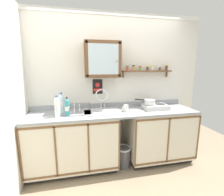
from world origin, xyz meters
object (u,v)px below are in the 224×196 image
at_px(mug, 126,108).
at_px(warning_sign, 98,87).
at_px(bottle_water_clear_1, 62,104).
at_px(trash_bin, 123,156).
at_px(hot_plate_stove, 155,107).
at_px(dish_rack, 79,111).
at_px(bottle_opaque_white_0, 57,107).
at_px(bottle_detergent_teal_2, 67,107).
at_px(wall_cabinet, 102,60).
at_px(sink, 102,113).
at_px(saucepan, 149,102).

height_order(mug, warning_sign, warning_sign).
relative_size(bottle_water_clear_1, trash_bin, 0.97).
bearing_deg(hot_plate_stove, warning_sign, 163.55).
xyz_separation_m(hot_plate_stove, dish_rack, (-1.29, -0.01, -0.01)).
height_order(bottle_opaque_white_0, dish_rack, bottle_opaque_white_0).
bearing_deg(bottle_opaque_white_0, warning_sign, 33.51).
height_order(bottle_opaque_white_0, warning_sign, warning_sign).
bearing_deg(bottle_detergent_teal_2, trash_bin, -1.67).
relative_size(hot_plate_stove, warning_sign, 1.64).
distance_m(bottle_detergent_teal_2, wall_cabinet, 0.93).
xyz_separation_m(dish_rack, warning_sign, (0.32, 0.30, 0.34)).
height_order(hot_plate_stove, bottle_opaque_white_0, bottle_opaque_white_0).
relative_size(sink, mug, 4.95).
distance_m(sink, bottle_water_clear_1, 0.65).
distance_m(sink, mug, 0.39).
bearing_deg(dish_rack, saucepan, 1.77).
xyz_separation_m(bottle_water_clear_1, warning_sign, (0.59, 0.25, 0.22)).
xyz_separation_m(saucepan, wall_cabinet, (-0.79, 0.13, 0.70)).
distance_m(saucepan, wall_cabinet, 1.06).
relative_size(wall_cabinet, warning_sign, 2.27).
relative_size(saucepan, warning_sign, 1.22).
distance_m(sink, saucepan, 0.83).
relative_size(saucepan, wall_cabinet, 0.54).
bearing_deg(sink, bottle_detergent_teal_2, -167.32).
bearing_deg(bottle_opaque_white_0, saucepan, 6.07).
bearing_deg(dish_rack, bottle_opaque_white_0, -158.42).
relative_size(bottle_water_clear_1, bottle_detergent_teal_2, 1.16).
distance_m(hot_plate_stove, wall_cabinet, 1.20).
height_order(sink, hot_plate_stove, sink).
relative_size(bottle_detergent_teal_2, warning_sign, 1.12).
relative_size(sink, bottle_water_clear_1, 1.77).
distance_m(saucepan, mug, 0.46).
bearing_deg(bottle_water_clear_1, bottle_opaque_white_0, -105.40).
bearing_deg(bottle_detergent_teal_2, mug, 3.07).
xyz_separation_m(bottle_opaque_white_0, bottle_detergent_teal_2, (0.14, 0.03, -0.02)).
distance_m(saucepan, trash_bin, 1.02).
bearing_deg(wall_cabinet, saucepan, -9.18).
height_order(hot_plate_stove, saucepan, saucepan).
bearing_deg(mug, bottle_water_clear_1, 175.18).
bearing_deg(saucepan, trash_bin, -162.99).
relative_size(dish_rack, mug, 2.90).
xyz_separation_m(sink, hot_plate_stove, (0.92, -0.02, 0.06)).
xyz_separation_m(bottle_opaque_white_0, bottle_water_clear_1, (0.05, 0.17, 0.01)).
bearing_deg(trash_bin, dish_rack, 170.57).
distance_m(dish_rack, trash_bin, 1.05).
bearing_deg(mug, warning_sign, 140.93).
height_order(saucepan, mug, saucepan).
distance_m(bottle_opaque_white_0, dish_rack, 0.35).
bearing_deg(sink, bottle_opaque_white_0, -167.15).
bearing_deg(bottle_water_clear_1, trash_bin, -9.45).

